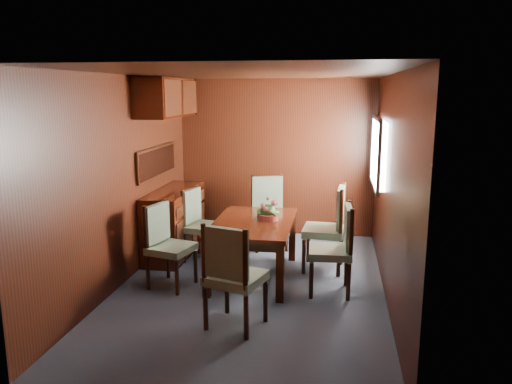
% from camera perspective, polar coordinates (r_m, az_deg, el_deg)
% --- Properties ---
extents(ground, '(4.50, 4.50, 0.00)m').
position_cam_1_polar(ground, '(5.87, -0.51, -10.70)').
color(ground, '#313743').
rests_on(ground, ground).
extents(room_shell, '(3.06, 4.52, 2.41)m').
position_cam_1_polar(room_shell, '(5.81, -0.99, 5.69)').
color(room_shell, black).
rests_on(room_shell, ground).
extents(sideboard, '(0.48, 1.40, 0.90)m').
position_cam_1_polar(sideboard, '(6.95, -9.30, -3.40)').
color(sideboard, black).
rests_on(sideboard, ground).
extents(dining_table, '(0.93, 1.49, 0.70)m').
position_cam_1_polar(dining_table, '(5.97, -0.28, -4.26)').
color(dining_table, black).
rests_on(dining_table, ground).
extents(chair_left_near, '(0.54, 0.56, 0.98)m').
position_cam_1_polar(chair_left_near, '(5.81, -10.28, -5.46)').
color(chair_left_near, black).
rests_on(chair_left_near, ground).
extents(chair_left_far, '(0.53, 0.54, 0.97)m').
position_cam_1_polar(chair_left_far, '(6.63, -6.54, -3.25)').
color(chair_left_far, black).
rests_on(chair_left_far, ground).
extents(chair_right_near, '(0.48, 0.50, 1.02)m').
position_cam_1_polar(chair_right_near, '(5.59, 9.28, -5.89)').
color(chair_right_near, black).
rests_on(chair_right_near, ground).
extents(chair_right_far, '(0.52, 0.54, 1.08)m').
position_cam_1_polar(chair_right_far, '(6.27, 8.50, -3.58)').
color(chair_right_far, black).
rests_on(chair_right_far, ground).
extents(chair_head, '(0.61, 0.60, 1.04)m').
position_cam_1_polar(chair_head, '(4.69, -2.81, -9.01)').
color(chair_head, black).
rests_on(chair_head, ground).
extents(chair_foot, '(0.61, 0.60, 1.03)m').
position_cam_1_polar(chair_foot, '(7.15, 1.43, -1.80)').
color(chair_foot, black).
rests_on(chair_foot, ground).
extents(flower_centerpiece, '(0.27, 0.27, 0.27)m').
position_cam_1_polar(flower_centerpiece, '(5.96, 1.34, -2.01)').
color(flower_centerpiece, '#A33E31').
rests_on(flower_centerpiece, dining_table).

